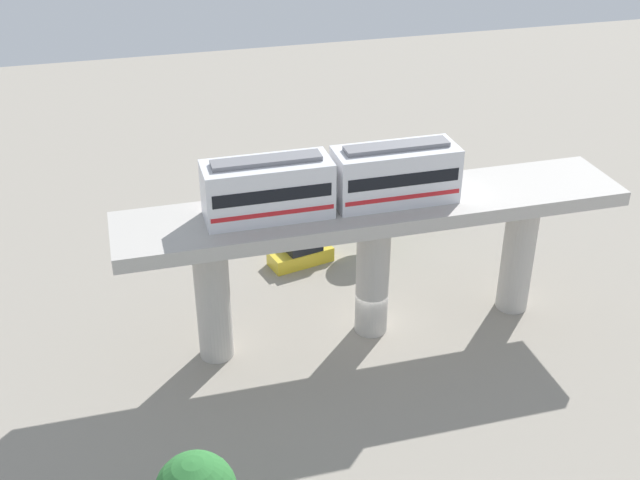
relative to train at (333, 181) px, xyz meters
The scene contains 6 objects.
ground_plane 10.19m from the train, 90.00° to the left, with size 120.00×120.00×0.00m, color gray.
viaduct 4.38m from the train, 90.00° to the left, with size 5.20×28.00×8.37m.
train is the anchor object (origin of this frame).
parked_car_yellow 12.48m from the train, behind, with size 2.70×4.50×1.76m.
parked_car_white 18.64m from the train, 140.02° to the left, with size 1.96×4.27×1.76m.
tree_mid_lot 12.85m from the train, 147.95° to the left, with size 2.87×2.87×4.90m.
Camera 1 is at (36.23, -12.99, 27.62)m, focal length 44.74 mm.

